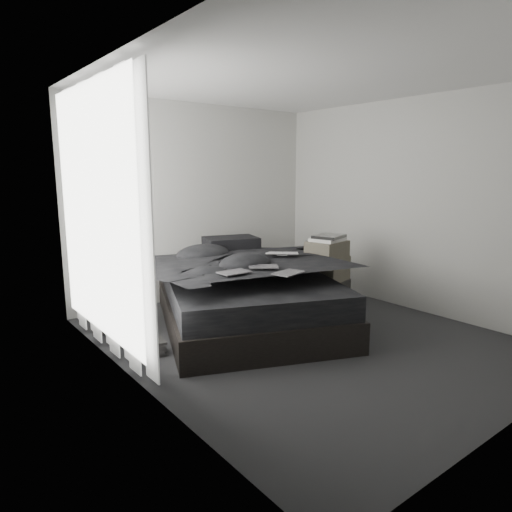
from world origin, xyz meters
TOP-DOWN VIEW (x-y plane):
  - floor at (0.00, 0.00)m, footprint 3.60×4.20m
  - ceiling at (0.00, 0.00)m, footprint 3.60×4.20m
  - wall_back at (0.00, 2.10)m, footprint 3.60×0.01m
  - wall_left at (-1.80, 0.00)m, footprint 0.01×4.20m
  - wall_right at (1.80, 0.00)m, footprint 0.01×4.20m
  - window_left at (-1.78, 0.90)m, footprint 0.02×2.00m
  - curtain_left at (-1.73, 0.90)m, footprint 0.06×2.12m
  - bed at (-0.23, 0.68)m, footprint 2.53×2.85m
  - mattress at (-0.23, 0.68)m, footprint 2.44×2.76m
  - duvet at (-0.25, 0.63)m, footprint 2.36×2.51m
  - pillow_lower at (0.06, 1.55)m, footprint 0.84×0.71m
  - pillow_upper at (0.13, 1.50)m, footprint 0.76×0.62m
  - laptop at (0.20, 0.57)m, footprint 0.44×0.43m
  - comic_a at (-0.73, 0.21)m, footprint 0.30×0.19m
  - comic_b at (-0.34, 0.24)m, footprint 0.35×0.33m
  - comic_c at (-0.33, -0.14)m, footprint 0.33×0.26m
  - side_stand at (-1.50, 1.45)m, footprint 0.41×0.41m
  - papers at (-1.49, 1.44)m, footprint 0.27×0.20m
  - floor_books at (-1.41, 0.52)m, footprint 0.20×0.24m
  - box_lower at (0.90, 0.53)m, footprint 0.59×0.51m
  - box_mid at (0.92, 0.52)m, footprint 0.57×0.50m
  - box_upper at (0.89, 0.53)m, footprint 0.52×0.44m
  - art_book_white at (0.90, 0.53)m, footprint 0.45×0.39m
  - art_book_snake at (0.92, 0.52)m, footprint 0.46×0.41m

SIDE VIEW (x-z plane):
  - floor at x=0.00m, z-range -0.01..0.01m
  - floor_books at x=-1.41m, z-range 0.00..0.15m
  - bed at x=-0.23m, z-range 0.00..0.32m
  - box_lower at x=0.90m, z-range 0.00..0.38m
  - side_stand at x=-1.50m, z-range 0.00..0.67m
  - mattress at x=-0.23m, z-range 0.32..0.57m
  - box_mid at x=0.92m, z-range 0.38..0.67m
  - pillow_lower at x=0.06m, z-range 0.57..0.73m
  - papers at x=-1.49m, z-range 0.67..0.68m
  - duvet at x=-0.25m, z-range 0.57..0.84m
  - box_upper at x=0.89m, z-range 0.67..0.87m
  - pillow_upper at x=0.13m, z-range 0.73..0.88m
  - comic_a at x=-0.73m, z-range 0.84..0.85m
  - comic_b at x=-0.34m, z-range 0.85..0.86m
  - laptop at x=0.20m, z-range 0.84..0.87m
  - comic_c at x=-0.33m, z-range 0.86..0.87m
  - art_book_white at x=0.90m, z-range 0.87..0.91m
  - art_book_snake at x=0.92m, z-range 0.91..0.95m
  - curtain_left at x=-1.73m, z-range 0.04..2.52m
  - wall_back at x=0.00m, z-range 0.00..2.60m
  - wall_left at x=-1.80m, z-range 0.00..2.60m
  - wall_right at x=1.80m, z-range 0.00..2.60m
  - window_left at x=-1.78m, z-range 0.20..2.50m
  - ceiling at x=0.00m, z-range 2.60..2.60m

